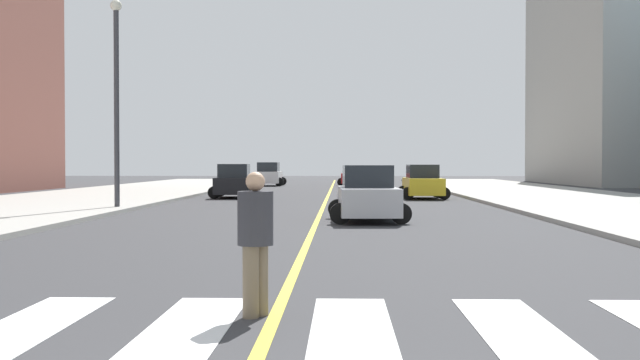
{
  "coord_description": "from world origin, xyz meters",
  "views": [
    {
      "loc": [
        0.79,
        -4.27,
        1.81
      ],
      "look_at": [
        -0.31,
        34.31,
        1.0
      ],
      "focal_mm": 43.37,
      "sensor_mm": 36.0,
      "label": 1
    }
  ],
  "objects": [
    {
      "name": "car_black_fourth",
      "position": [
        -4.93,
        36.55,
        0.84
      ],
      "size": [
        2.6,
        4.08,
        1.8
      ],
      "rotation": [
        0.0,
        0.0,
        0.04
      ],
      "color": "black",
      "rests_on": "ground"
    },
    {
      "name": "crosswalk_paint",
      "position": [
        0.0,
        4.0,
        0.01
      ],
      "size": [
        13.5,
        4.0,
        0.01
      ],
      "color": "silver",
      "rests_on": "ground"
    },
    {
      "name": "street_lamp",
      "position": [
        -7.93,
        25.37,
        4.82
      ],
      "size": [
        0.44,
        0.44,
        7.99
      ],
      "color": "#38383D",
      "rests_on": "sidewalk_kerb_west"
    },
    {
      "name": "lane_divider_paint",
      "position": [
        0.0,
        40.0,
        0.01
      ],
      "size": [
        0.16,
        80.0,
        0.01
      ],
      "primitive_type": "cube",
      "color": "yellow",
      "rests_on": "ground"
    },
    {
      "name": "car_red_fifth",
      "position": [
        1.56,
        59.82,
        0.78
      ],
      "size": [
        2.34,
        3.76,
        1.68
      ],
      "rotation": [
        0.0,
        0.0,
        3.14
      ],
      "color": "red",
      "rests_on": "ground"
    },
    {
      "name": "car_yellow_nearest",
      "position": [
        4.97,
        35.8,
        0.83
      ],
      "size": [
        2.5,
        3.97,
        1.77
      ],
      "rotation": [
        0.0,
        0.0,
        3.16
      ],
      "color": "gold",
      "rests_on": "ground"
    },
    {
      "name": "pedestrian_crossing",
      "position": [
        -0.23,
        4.81,
        0.95
      ],
      "size": [
        0.42,
        0.42,
        1.72
      ],
      "rotation": [
        0.0,
        0.0,
        4.16
      ],
      "color": "brown",
      "rests_on": "ground"
    },
    {
      "name": "car_silver_second",
      "position": [
        1.6,
        20.08,
        0.82
      ],
      "size": [
        2.56,
        4.01,
        1.76
      ],
      "rotation": [
        0.0,
        0.0,
        3.18
      ],
      "color": "#B7B7BC",
      "rests_on": "ground"
    },
    {
      "name": "car_white_third",
      "position": [
        -5.22,
        58.82,
        0.9
      ],
      "size": [
        2.72,
        4.33,
        1.93
      ],
      "rotation": [
        0.0,
        0.0,
        -0.01
      ],
      "color": "silver",
      "rests_on": "ground"
    }
  ]
}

